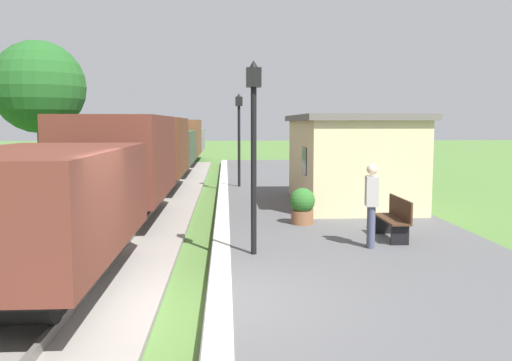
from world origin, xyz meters
TOP-DOWN VIEW (x-y plane):
  - ground_plane at (0.00, 0.00)m, footprint 160.00×160.00m
  - platform_slab at (3.20, 0.00)m, footprint 6.00×60.00m
  - platform_edge_stripe at (0.40, 0.00)m, footprint 0.36×60.00m
  - track_ballast at (-2.40, 0.00)m, footprint 3.80×60.00m
  - rail_near at (-1.68, 0.00)m, footprint 0.07×60.00m
  - freight_train at (-2.40, 17.37)m, footprint 2.50×39.20m
  - station_hut at (4.40, 9.36)m, footprint 3.50×5.80m
  - bench_near_hut at (4.18, 4.00)m, footprint 0.42×1.50m
  - person_waiting at (3.45, 3.22)m, footprint 0.29×0.41m
  - potted_planter at (2.41, 5.92)m, footprint 0.64×0.64m
  - lamp_post_near at (1.03, 2.79)m, footprint 0.28×0.28m
  - lamp_post_far at (1.03, 14.24)m, footprint 0.28×0.28m
  - tree_field_left at (-7.36, 16.24)m, footprint 3.88×3.88m

SIDE VIEW (x-z plane):
  - ground_plane at x=0.00m, z-range 0.00..0.00m
  - track_ballast at x=-2.40m, z-range 0.00..0.12m
  - platform_slab at x=3.20m, z-range 0.00..0.25m
  - rail_near at x=-1.68m, z-range 0.12..0.26m
  - platform_edge_stripe at x=0.40m, z-range 0.25..0.26m
  - bench_near_hut at x=4.18m, z-range 0.27..1.18m
  - potted_planter at x=2.41m, z-range 0.26..1.18m
  - person_waiting at x=3.45m, z-range 0.33..2.04m
  - freight_train at x=-2.40m, z-range 0.19..2.91m
  - station_hut at x=4.40m, z-range 0.26..3.04m
  - lamp_post_near at x=1.03m, z-range 0.95..4.65m
  - lamp_post_far at x=1.03m, z-range 0.95..4.65m
  - tree_field_left at x=-7.36m, z-range 1.16..7.40m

